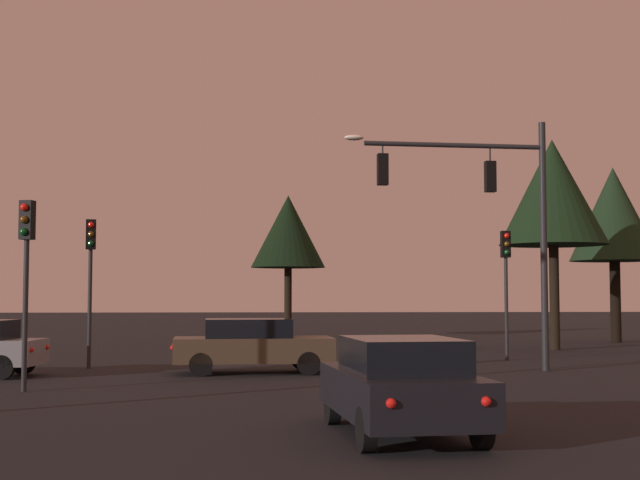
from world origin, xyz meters
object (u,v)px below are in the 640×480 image
at_px(traffic_light_corner_left, 26,256).
at_px(tree_behind_sign, 288,232).
at_px(traffic_light_corner_right, 90,263).
at_px(tree_center_horizon, 614,215).
at_px(traffic_light_median, 506,268).
at_px(car_nearside_lane, 401,384).
at_px(tree_left_far, 553,193).
at_px(car_crossing_right, 252,345).
at_px(traffic_signal_mast_arm, 490,203).

distance_m(traffic_light_corner_left, tree_behind_sign, 23.78).
relative_size(traffic_light_corner_right, tree_center_horizon, 0.55).
height_order(traffic_light_median, car_nearside_lane, traffic_light_median).
bearing_deg(tree_center_horizon, tree_behind_sign, 168.40).
distance_m(traffic_light_corner_left, tree_left_far, 22.46).
relative_size(traffic_light_corner_right, car_crossing_right, 0.97).
relative_size(tree_left_far, tree_center_horizon, 1.04).
height_order(traffic_signal_mast_arm, tree_left_far, tree_left_far).
xyz_separation_m(traffic_light_corner_left, tree_left_far, (17.09, 14.21, 3.23)).
bearing_deg(traffic_light_corner_left, tree_left_far, 39.75).
height_order(traffic_signal_mast_arm, traffic_light_median, traffic_signal_mast_arm).
height_order(tree_left_far, tree_center_horizon, tree_left_far).
bearing_deg(tree_left_far, tree_center_horizon, 48.88).
xyz_separation_m(traffic_light_corner_left, tree_behind_sign, (6.64, 22.73, 2.21)).
bearing_deg(traffic_light_corner_left, traffic_light_median, 32.82).
relative_size(traffic_signal_mast_arm, tree_behind_sign, 1.02).
xyz_separation_m(traffic_signal_mast_arm, traffic_light_corner_right, (-11.74, 1.86, -1.70)).
relative_size(traffic_light_corner_right, tree_behind_sign, 0.63).
bearing_deg(traffic_signal_mast_arm, car_crossing_right, -179.44).
xyz_separation_m(car_crossing_right, tree_behind_sign, (1.53, 18.28, 4.49)).
distance_m(traffic_light_corner_right, traffic_light_median, 13.60).
bearing_deg(traffic_light_median, tree_left_far, 57.36).
bearing_deg(car_nearside_lane, tree_behind_sign, 91.78).
relative_size(traffic_light_corner_left, traffic_light_median, 1.00).
distance_m(traffic_light_corner_right, tree_behind_sign, 17.69).
height_order(car_crossing_right, tree_center_horizon, tree_center_horizon).
xyz_separation_m(traffic_light_median, tree_left_far, (3.48, 5.44, 3.23)).
distance_m(car_crossing_right, tree_center_horizon, 23.13).
distance_m(traffic_light_corner_left, car_crossing_right, 7.16).
bearing_deg(tree_left_far, car_crossing_right, -140.83).
bearing_deg(traffic_light_median, traffic_light_corner_right, -169.89).
bearing_deg(car_crossing_right, tree_left_far, 39.17).
xyz_separation_m(traffic_light_corner_right, car_nearside_lane, (7.34, -13.17, -2.36)).
relative_size(traffic_signal_mast_arm, traffic_light_corner_right, 1.62).
relative_size(car_nearside_lane, tree_left_far, 0.51).
distance_m(car_crossing_right, tree_behind_sign, 18.88).
relative_size(car_nearside_lane, car_crossing_right, 0.95).
xyz_separation_m(traffic_signal_mast_arm, tree_center_horizon, (9.85, 15.09, 1.08)).
bearing_deg(traffic_light_corner_right, tree_left_far, 24.89).
height_order(traffic_signal_mast_arm, car_crossing_right, traffic_signal_mast_arm).
bearing_deg(traffic_light_corner_right, tree_center_horizon, 31.51).
bearing_deg(traffic_light_median, tree_behind_sign, 116.53).
bearing_deg(traffic_light_corner_left, tree_center_horizon, 41.98).
bearing_deg(tree_left_far, tree_behind_sign, 140.82).
xyz_separation_m(tree_left_far, tree_center_horizon, (4.72, 5.40, -0.37)).
xyz_separation_m(tree_behind_sign, tree_left_far, (10.45, -8.52, 1.02)).
bearing_deg(traffic_light_median, traffic_signal_mast_arm, -111.16).
distance_m(traffic_signal_mast_arm, tree_center_horizon, 18.05).
relative_size(traffic_signal_mast_arm, car_nearside_lane, 1.67).
bearing_deg(car_nearside_lane, tree_left_far, 65.58).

